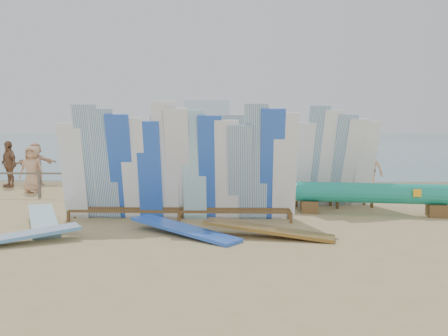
{
  "coord_description": "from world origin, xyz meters",
  "views": [
    {
      "loc": [
        2.7,
        -12.21,
        2.22
      ],
      "look_at": [
        2.15,
        1.23,
        1.14
      ],
      "focal_mm": 38.0,
      "sensor_mm": 36.0,
      "label": 1
    }
  ],
  "objects_px": {
    "beachgoer_6": "(199,167)",
    "beachgoer_extra_0": "(370,168)",
    "beachgoer_11": "(36,164)",
    "beachgoer_4": "(133,170)",
    "flat_board_a": "(43,226)",
    "beachgoer_10": "(363,171)",
    "flat_board_d": "(184,235)",
    "beachgoer_2": "(142,165)",
    "beachgoer_0": "(32,170)",
    "beachgoer_1": "(85,168)",
    "beachgoer_3": "(130,167)",
    "beach_chair_left": "(194,189)",
    "outrigger_canoe": "(372,194)",
    "vendor_table": "(281,197)",
    "side_surfboard_rack": "(334,162)",
    "stroller": "(228,180)",
    "beach_chair_right": "(172,187)",
    "main_surfboard_rack": "(180,168)",
    "beachgoer_5": "(232,163)",
    "flat_board_e": "(8,245)",
    "beachgoer_8": "(279,166)",
    "flat_board_c": "(268,237)",
    "beachgoer_extra_1": "(9,164)"
  },
  "relations": [
    {
      "from": "side_surfboard_rack",
      "to": "beachgoer_5",
      "type": "relative_size",
      "value": 1.66
    },
    {
      "from": "vendor_table",
      "to": "beachgoer_extra_1",
      "type": "relative_size",
      "value": 0.61
    },
    {
      "from": "outrigger_canoe",
      "to": "vendor_table",
      "type": "relative_size",
      "value": 5.32
    },
    {
      "from": "outrigger_canoe",
      "to": "flat_board_e",
      "type": "height_order",
      "value": "outrigger_canoe"
    },
    {
      "from": "side_surfboard_rack",
      "to": "beach_chair_left",
      "type": "bearing_deg",
      "value": 140.13
    },
    {
      "from": "outrigger_canoe",
      "to": "beachgoer_1",
      "type": "xyz_separation_m",
      "value": [
        -9.51,
        5.47,
        0.24
      ]
    },
    {
      "from": "beachgoer_11",
      "to": "beachgoer_4",
      "type": "relative_size",
      "value": 1.06
    },
    {
      "from": "outrigger_canoe",
      "to": "beachgoer_extra_1",
      "type": "distance_m",
      "value": 13.62
    },
    {
      "from": "flat_board_d",
      "to": "beachgoer_1",
      "type": "bearing_deg",
      "value": 66.14
    },
    {
      "from": "beachgoer_extra_0",
      "to": "beachgoer_extra_1",
      "type": "bearing_deg",
      "value": -136.28
    },
    {
      "from": "vendor_table",
      "to": "beach_chair_right",
      "type": "distance_m",
      "value": 4.44
    },
    {
      "from": "beach_chair_left",
      "to": "beachgoer_extra_1",
      "type": "xyz_separation_m",
      "value": [
        -7.44,
        2.21,
        0.66
      ]
    },
    {
      "from": "beach_chair_left",
      "to": "beachgoer_3",
      "type": "xyz_separation_m",
      "value": [
        -2.66,
        2.09,
        0.57
      ]
    },
    {
      "from": "beachgoer_6",
      "to": "beachgoer_3",
      "type": "xyz_separation_m",
      "value": [
        -2.77,
        1.33,
        -0.13
      ]
    },
    {
      "from": "beachgoer_4",
      "to": "flat_board_a",
      "type": "bearing_deg",
      "value": 110.88
    },
    {
      "from": "beachgoer_10",
      "to": "beachgoer_5",
      "type": "xyz_separation_m",
      "value": [
        -4.59,
        2.77,
        0.05
      ]
    },
    {
      "from": "stroller",
      "to": "vendor_table",
      "type": "bearing_deg",
      "value": -88.38
    },
    {
      "from": "flat_board_c",
      "to": "beachgoer_1",
      "type": "relative_size",
      "value": 1.75
    },
    {
      "from": "flat_board_d",
      "to": "beachgoer_2",
      "type": "xyz_separation_m",
      "value": [
        -2.49,
        7.52,
        0.94
      ]
    },
    {
      "from": "flat_board_d",
      "to": "beachgoer_10",
      "type": "distance_m",
      "value": 8.59
    },
    {
      "from": "beachgoer_extra_1",
      "to": "beachgoer_11",
      "type": "xyz_separation_m",
      "value": [
        0.75,
        0.7,
        -0.05
      ]
    },
    {
      "from": "beach_chair_left",
      "to": "beachgoer_2",
      "type": "xyz_separation_m",
      "value": [
        -2.09,
        1.59,
        0.7
      ]
    },
    {
      "from": "flat_board_c",
      "to": "beachgoer_5",
      "type": "relative_size",
      "value": 1.55
    },
    {
      "from": "beachgoer_3",
      "to": "beachgoer_extra_0",
      "type": "relative_size",
      "value": 1.01
    },
    {
      "from": "beach_chair_left",
      "to": "beachgoer_5",
      "type": "distance_m",
      "value": 3.73
    },
    {
      "from": "flat_board_d",
      "to": "beachgoer_3",
      "type": "height_order",
      "value": "beachgoer_3"
    },
    {
      "from": "beachgoer_6",
      "to": "beachgoer_extra_0",
      "type": "bearing_deg",
      "value": 92.14
    },
    {
      "from": "outrigger_canoe",
      "to": "flat_board_e",
      "type": "distance_m",
      "value": 8.76
    },
    {
      "from": "side_surfboard_rack",
      "to": "beachgoer_3",
      "type": "relative_size",
      "value": 1.77
    },
    {
      "from": "beach_chair_right",
      "to": "beachgoer_2",
      "type": "height_order",
      "value": "beachgoer_2"
    },
    {
      "from": "beachgoer_5",
      "to": "beachgoer_2",
      "type": "bearing_deg",
      "value": -50.83
    },
    {
      "from": "stroller",
      "to": "beachgoer_11",
      "type": "bearing_deg",
      "value": 139.66
    },
    {
      "from": "beach_chair_right",
      "to": "beachgoer_4",
      "type": "height_order",
      "value": "beachgoer_4"
    },
    {
      "from": "beachgoer_11",
      "to": "beachgoer_6",
      "type": "xyz_separation_m",
      "value": [
        6.8,
        -2.15,
        0.08
      ]
    },
    {
      "from": "outrigger_canoe",
      "to": "beachgoer_5",
      "type": "height_order",
      "value": "beachgoer_5"
    },
    {
      "from": "outrigger_canoe",
      "to": "beach_chair_right",
      "type": "xyz_separation_m",
      "value": [
        -5.81,
        3.37,
        -0.25
      ]
    },
    {
      "from": "beachgoer_0",
      "to": "beachgoer_10",
      "type": "relative_size",
      "value": 1.0
    },
    {
      "from": "beachgoer_1",
      "to": "beachgoer_3",
      "type": "height_order",
      "value": "beachgoer_3"
    },
    {
      "from": "flat_board_e",
      "to": "beachgoer_8",
      "type": "distance_m",
      "value": 9.85
    },
    {
      "from": "beachgoer_10",
      "to": "flat_board_d",
      "type": "bearing_deg",
      "value": -151.11
    },
    {
      "from": "beach_chair_left",
      "to": "beachgoer_6",
      "type": "xyz_separation_m",
      "value": [
        0.11,
        0.76,
        0.7
      ]
    },
    {
      "from": "beachgoer_3",
      "to": "flat_board_d",
      "type": "bearing_deg",
      "value": 160.64
    },
    {
      "from": "beachgoer_1",
      "to": "beachgoer_2",
      "type": "xyz_separation_m",
      "value": [
        2.37,
        -0.65,
        0.17
      ]
    },
    {
      "from": "beach_chair_right",
      "to": "beachgoer_10",
      "type": "height_order",
      "value": "beachgoer_10"
    },
    {
      "from": "main_surfboard_rack",
      "to": "stroller",
      "type": "distance_m",
      "value": 5.1
    },
    {
      "from": "beachgoer_11",
      "to": "side_surfboard_rack",
      "type": "bearing_deg",
      "value": -65.62
    },
    {
      "from": "main_surfboard_rack",
      "to": "beachgoer_5",
      "type": "bearing_deg",
      "value": 81.54
    },
    {
      "from": "beachgoer_11",
      "to": "beachgoer_extra_1",
      "type": "bearing_deg",
      "value": -177.78
    },
    {
      "from": "stroller",
      "to": "beachgoer_1",
      "type": "bearing_deg",
      "value": 139.93
    },
    {
      "from": "main_surfboard_rack",
      "to": "beach_chair_left",
      "type": "height_order",
      "value": "main_surfboard_rack"
    }
  ]
}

